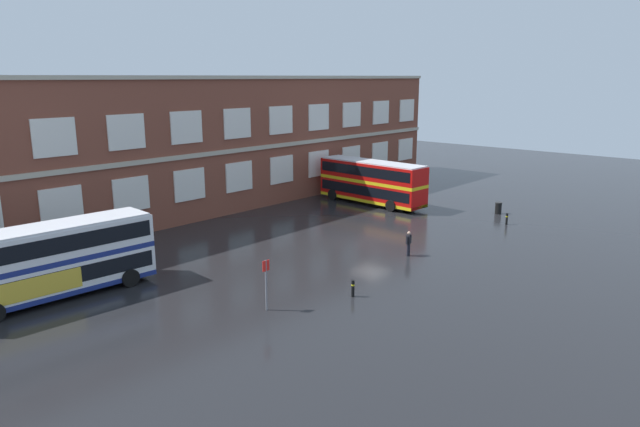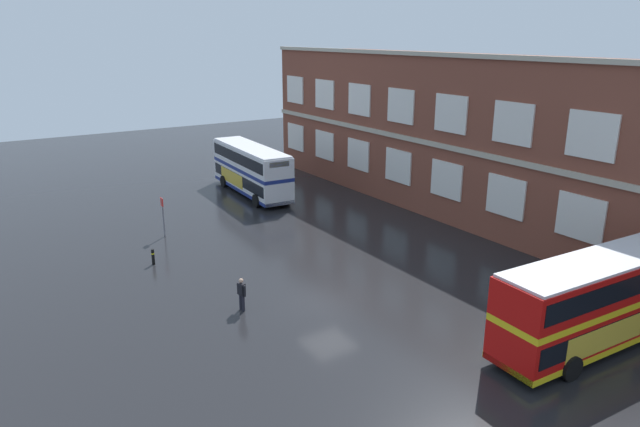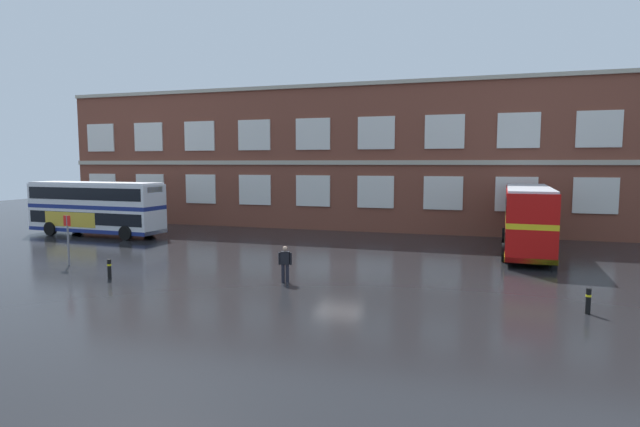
{
  "view_description": "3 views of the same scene",
  "coord_description": "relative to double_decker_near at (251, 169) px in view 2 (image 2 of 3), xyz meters",
  "views": [
    {
      "loc": [
        -32.84,
        -24.35,
        11.77
      ],
      "look_at": [
        -5.04,
        0.58,
        2.81
      ],
      "focal_mm": 32.1,
      "sensor_mm": 36.0,
      "label": 1
    },
    {
      "loc": [
        22.39,
        -15.0,
        13.1
      ],
      "look_at": [
        -5.94,
        3.3,
        2.57
      ],
      "focal_mm": 32.47,
      "sensor_mm": 36.0,
      "label": 2
    },
    {
      "loc": [
        6.99,
        -25.86,
        5.51
      ],
      "look_at": [
        -1.83,
        2.52,
        2.57
      ],
      "focal_mm": 28.62,
      "sensor_mm": 36.0,
      "label": 3
    }
  ],
  "objects": [
    {
      "name": "waiting_passenger",
      "position": [
        19.35,
        -10.16,
        -1.22
      ],
      "size": [
        0.64,
        0.31,
        1.7
      ],
      "color": "black",
      "rests_on": "ground"
    },
    {
      "name": "brick_terminal_building",
      "position": [
        20.01,
        12.0,
        3.64
      ],
      "size": [
        57.38,
        8.19,
        11.87
      ],
      "color": "brown",
      "rests_on": "ground"
    },
    {
      "name": "bus_stand_flag",
      "position": [
        6.65,
        -9.84,
        -0.51
      ],
      "size": [
        0.44,
        0.1,
        2.7
      ],
      "color": "slate",
      "rests_on": "ground"
    },
    {
      "name": "safety_bollard_east",
      "position": [
        11.08,
        -12.0,
        -1.66
      ],
      "size": [
        0.19,
        0.19,
        0.95
      ],
      "color": "black",
      "rests_on": "ground"
    },
    {
      "name": "double_decker_middle",
      "position": [
        30.72,
        1.47,
        0.0
      ],
      "size": [
        3.24,
        11.1,
        4.07
      ],
      "color": "red",
      "rests_on": "ground"
    },
    {
      "name": "ground_plane",
      "position": [
        20.78,
        -3.97,
        -2.15
      ],
      "size": [
        120.0,
        120.0,
        0.0
      ],
      "primitive_type": "plane",
      "color": "black"
    },
    {
      "name": "double_decker_near",
      "position": [
        0.0,
        0.0,
        0.0
      ],
      "size": [
        11.12,
        3.31,
        4.07
      ],
      "color": "silver",
      "rests_on": "ground"
    }
  ]
}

